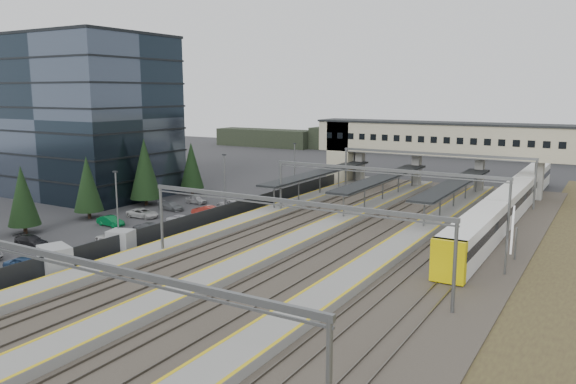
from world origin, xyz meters
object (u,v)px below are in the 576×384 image
Objects in this scene: office_building at (86,116)px; footbridge at (422,142)px; train at (510,202)px; relay_cabin_near at (55,260)px; billboard at (512,231)px; relay_cabin_far at (121,241)px.

footbridge is (43.70, 30.00, -4.26)m from office_building.
relay_cabin_near is at bearing -124.70° from train.
footbridge is at bearing 34.47° from office_building.
relay_cabin_near is 0.58× the size of billboard.
relay_cabin_near reaches higher than relay_cabin_far.
office_building is 37.06m from relay_cabin_far.
relay_cabin_far is at bearing -35.39° from office_building.
billboard is at bearing 32.81° from relay_cabin_near.
billboard is at bearing -5.79° from office_building.
relay_cabin_far is at bearing -158.11° from billboard.
office_building is at bearing -165.38° from train.
train is (16.30, -14.34, -5.86)m from footbridge.
train is 22.47m from billboard.
relay_cabin_far is 0.07× the size of footbridge.
billboard is at bearing -61.25° from footbridge.
office_building is 0.40× the size of train.
office_building is 62.83m from train.
relay_cabin_near is at bearing -103.75° from footbridge.
billboard reaches higher than relay_cabin_far.
relay_cabin_near is 8.14m from relay_cabin_far.
footbridge is at bearing 73.57° from relay_cabin_far.
relay_cabin_near is 1.28× the size of relay_cabin_far.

